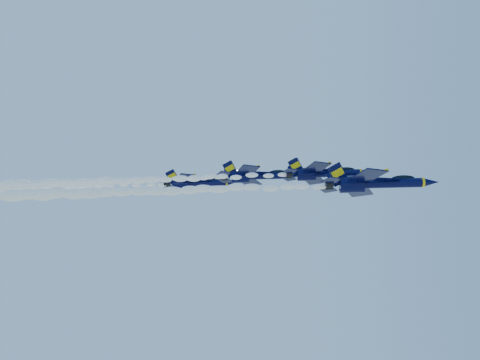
# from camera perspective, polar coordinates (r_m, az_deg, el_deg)

# --- Properties ---
(jet_lead) EXTENTS (17.96, 14.73, 6.67)m
(jet_lead) POSITION_cam_1_polar(r_m,az_deg,el_deg) (78.17, 16.03, -0.37)
(jet_lead) COLOR black
(smoke_trail_jet_lead) EXTENTS (54.44, 2.29, 2.06)m
(smoke_trail_jet_lead) POSITION_cam_1_polar(r_m,az_deg,el_deg) (78.60, -9.68, -1.30)
(smoke_trail_jet_lead) COLOR white
(jet_second) EXTENTS (15.49, 12.71, 5.76)m
(jet_second) POSITION_cam_1_polar(r_m,az_deg,el_deg) (85.81, 10.15, 0.81)
(jet_second) COLOR black
(smoke_trail_jet_second) EXTENTS (54.44, 1.97, 1.78)m
(smoke_trail_jet_second) POSITION_cam_1_polar(r_m,az_deg,el_deg) (88.70, -12.12, -0.01)
(smoke_trail_jet_second) COLOR white
(jet_third) EXTENTS (16.47, 13.51, 6.12)m
(jet_third) POSITION_cam_1_polar(r_m,az_deg,el_deg) (94.29, 2.04, 0.53)
(jet_third) COLOR black
(smoke_trail_jet_third) EXTENTS (54.44, 2.10, 1.89)m
(smoke_trail_jet_third) POSITION_cam_1_polar(r_m,az_deg,el_deg) (101.31, -17.70, -0.22)
(smoke_trail_jet_third) COLOR white
(jet_fourth) EXTENTS (15.58, 12.78, 5.79)m
(jet_fourth) POSITION_cam_1_polar(r_m,az_deg,el_deg) (99.81, -5.37, -0.35)
(jet_fourth) COLOR black
(smoke_trail_jet_fourth) EXTENTS (54.44, 1.99, 1.79)m
(smoke_trail_jet_fourth) POSITION_cam_1_polar(r_m,az_deg,el_deg) (110.41, -22.99, -0.95)
(smoke_trail_jet_fourth) COLOR white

